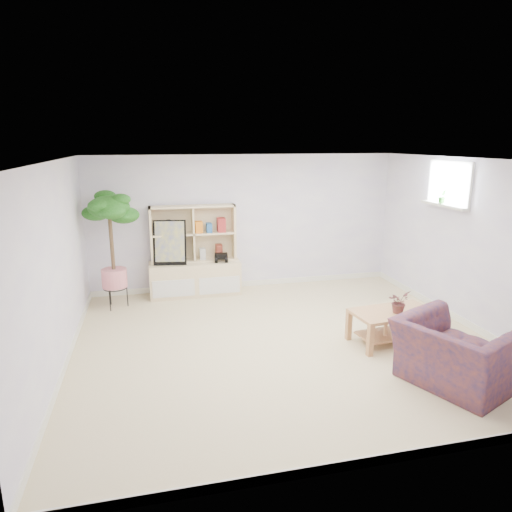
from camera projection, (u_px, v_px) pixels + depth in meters
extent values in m
cube|color=beige|center=(284.00, 342.00, 6.14)|extent=(5.50, 5.00, 0.01)
cube|color=white|center=(287.00, 160.00, 5.55)|extent=(5.50, 5.00, 0.01)
cube|color=silver|center=(245.00, 222.00, 8.20)|extent=(5.50, 0.01, 2.40)
cube|color=silver|center=(380.00, 333.00, 3.48)|extent=(5.50, 0.01, 2.40)
cube|color=silver|center=(56.00, 269.00, 5.23)|extent=(0.01, 5.00, 2.40)
cube|color=silver|center=(472.00, 245.00, 6.45)|extent=(0.01, 5.00, 2.40)
cube|color=white|center=(444.00, 205.00, 6.88)|extent=(0.14, 1.00, 0.04)
imported|color=#175023|center=(399.00, 302.00, 5.94)|extent=(0.35, 0.33, 0.30)
imported|color=#181E4A|center=(456.00, 349.00, 4.96)|extent=(1.36, 1.44, 0.84)
imported|color=#104C0D|center=(442.00, 196.00, 6.91)|extent=(0.13, 0.11, 0.21)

